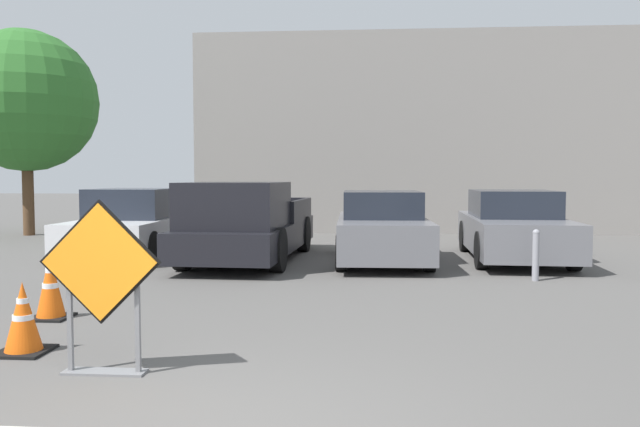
{
  "coord_description": "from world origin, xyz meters",
  "views": [
    {
      "loc": [
        0.95,
        -3.62,
        1.73
      ],
      "look_at": [
        -0.36,
        13.29,
        0.72
      ],
      "focal_mm": 35.0,
      "sensor_mm": 36.0,
      "label": 1
    }
  ],
  "objects_px": {
    "parked_car_third": "(513,227)",
    "bollard_nearest": "(536,254)",
    "road_closed_sign": "(101,278)",
    "traffic_cone_nearest": "(23,318)",
    "pickup_truck": "(246,226)",
    "parked_car_second": "(382,229)",
    "parked_car_nearest": "(133,225)",
    "traffic_cone_second": "(50,286)"
  },
  "relations": [
    {
      "from": "road_closed_sign",
      "to": "pickup_truck",
      "type": "relative_size",
      "value": 0.29
    },
    {
      "from": "parked_car_nearest",
      "to": "parked_car_second",
      "type": "height_order",
      "value": "parked_car_nearest"
    },
    {
      "from": "road_closed_sign",
      "to": "bollard_nearest",
      "type": "bearing_deg",
      "value": 46.29
    },
    {
      "from": "pickup_truck",
      "to": "parked_car_second",
      "type": "bearing_deg",
      "value": -171.79
    },
    {
      "from": "traffic_cone_nearest",
      "to": "bollard_nearest",
      "type": "bearing_deg",
      "value": 37.54
    },
    {
      "from": "parked_car_second",
      "to": "bollard_nearest",
      "type": "relative_size",
      "value": 4.92
    },
    {
      "from": "traffic_cone_second",
      "to": "pickup_truck",
      "type": "relative_size",
      "value": 0.15
    },
    {
      "from": "traffic_cone_nearest",
      "to": "traffic_cone_second",
      "type": "xyz_separation_m",
      "value": [
        -0.49,
        1.45,
        0.05
      ]
    },
    {
      "from": "parked_car_nearest",
      "to": "pickup_truck",
      "type": "height_order",
      "value": "pickup_truck"
    },
    {
      "from": "parked_car_second",
      "to": "parked_car_third",
      "type": "bearing_deg",
      "value": -171.24
    },
    {
      "from": "bollard_nearest",
      "to": "traffic_cone_nearest",
      "type": "bearing_deg",
      "value": -142.46
    },
    {
      "from": "traffic_cone_second",
      "to": "road_closed_sign",
      "type": "bearing_deg",
      "value": -52.97
    },
    {
      "from": "road_closed_sign",
      "to": "traffic_cone_nearest",
      "type": "bearing_deg",
      "value": 150.6
    },
    {
      "from": "road_closed_sign",
      "to": "bollard_nearest",
      "type": "distance_m",
      "value": 7.37
    },
    {
      "from": "parked_car_second",
      "to": "road_closed_sign",
      "type": "bearing_deg",
      "value": 69.41
    },
    {
      "from": "pickup_truck",
      "to": "parked_car_nearest",
      "type": "bearing_deg",
      "value": -16.56
    },
    {
      "from": "parked_car_nearest",
      "to": "traffic_cone_nearest",
      "type": "bearing_deg",
      "value": 102.99
    },
    {
      "from": "traffic_cone_nearest",
      "to": "bollard_nearest",
      "type": "xyz_separation_m",
      "value": [
        6.14,
        4.72,
        0.11
      ]
    },
    {
      "from": "parked_car_second",
      "to": "bollard_nearest",
      "type": "distance_m",
      "value": 3.31
    },
    {
      "from": "parked_car_nearest",
      "to": "parked_car_third",
      "type": "relative_size",
      "value": 0.91
    },
    {
      "from": "road_closed_sign",
      "to": "parked_car_nearest",
      "type": "relative_size",
      "value": 0.37
    },
    {
      "from": "road_closed_sign",
      "to": "bollard_nearest",
      "type": "relative_size",
      "value": 1.78
    },
    {
      "from": "pickup_truck",
      "to": "parked_car_second",
      "type": "relative_size",
      "value": 1.27
    },
    {
      "from": "parked_car_third",
      "to": "traffic_cone_nearest",
      "type": "bearing_deg",
      "value": 51.64
    },
    {
      "from": "parked_car_nearest",
      "to": "pickup_truck",
      "type": "xyz_separation_m",
      "value": [
        2.71,
        -0.94,
        0.07
      ]
    },
    {
      "from": "parked_car_nearest",
      "to": "pickup_truck",
      "type": "relative_size",
      "value": 0.78
    },
    {
      "from": "parked_car_third",
      "to": "bollard_nearest",
      "type": "xyz_separation_m",
      "value": [
        -0.23,
        -2.66,
        -0.22
      ]
    },
    {
      "from": "traffic_cone_nearest",
      "to": "parked_car_second",
      "type": "height_order",
      "value": "parked_car_second"
    },
    {
      "from": "traffic_cone_second",
      "to": "parked_car_third",
      "type": "distance_m",
      "value": 9.07
    },
    {
      "from": "parked_car_second",
      "to": "traffic_cone_nearest",
      "type": "bearing_deg",
      "value": 60.56
    },
    {
      "from": "parked_car_nearest",
      "to": "parked_car_second",
      "type": "xyz_separation_m",
      "value": [
        5.45,
        -0.67,
        0.0
      ]
    },
    {
      "from": "pickup_truck",
      "to": "traffic_cone_nearest",
      "type": "bearing_deg",
      "value": 84.82
    },
    {
      "from": "parked_car_nearest",
      "to": "bollard_nearest",
      "type": "height_order",
      "value": "parked_car_nearest"
    },
    {
      "from": "road_closed_sign",
      "to": "traffic_cone_nearest",
      "type": "distance_m",
      "value": 1.32
    },
    {
      "from": "pickup_truck",
      "to": "bollard_nearest",
      "type": "distance_m",
      "value": 5.58
    },
    {
      "from": "traffic_cone_nearest",
      "to": "pickup_truck",
      "type": "bearing_deg",
      "value": 82.2
    },
    {
      "from": "parked_car_second",
      "to": "parked_car_nearest",
      "type": "bearing_deg",
      "value": -8.56
    },
    {
      "from": "parked_car_second",
      "to": "parked_car_third",
      "type": "height_order",
      "value": "parked_car_third"
    },
    {
      "from": "parked_car_third",
      "to": "parked_car_second",
      "type": "bearing_deg",
      "value": 12.75
    },
    {
      "from": "parked_car_nearest",
      "to": "pickup_truck",
      "type": "distance_m",
      "value": 2.87
    },
    {
      "from": "traffic_cone_nearest",
      "to": "parked_car_nearest",
      "type": "relative_size",
      "value": 0.17
    },
    {
      "from": "traffic_cone_second",
      "to": "traffic_cone_nearest",
      "type": "bearing_deg",
      "value": -71.47
    }
  ]
}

